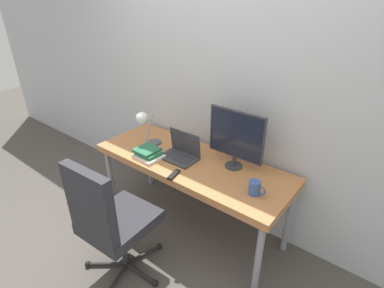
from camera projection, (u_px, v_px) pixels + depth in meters
ground_plane at (168, 245)px, 2.64m from camera, size 12.00×12.00×0.00m
wall_back at (220, 83)px, 2.55m from camera, size 8.00×0.05×2.60m
desk at (191, 166)px, 2.57m from camera, size 1.74×0.65×0.72m
laptop at (181, 153)px, 2.56m from camera, size 0.32×0.21×0.23m
monitor at (236, 137)px, 2.33m from camera, size 0.48×0.15×0.48m
desk_lamp at (145, 123)px, 2.64m from camera, size 0.13×0.25×0.35m
office_chair at (110, 218)px, 2.12m from camera, size 0.62×0.64×1.03m
book_stack at (148, 154)px, 2.57m from camera, size 0.24×0.21×0.08m
tv_remote at (174, 175)px, 2.32m from camera, size 0.07×0.15×0.02m
mug at (255, 188)px, 2.09m from camera, size 0.13×0.08×0.10m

